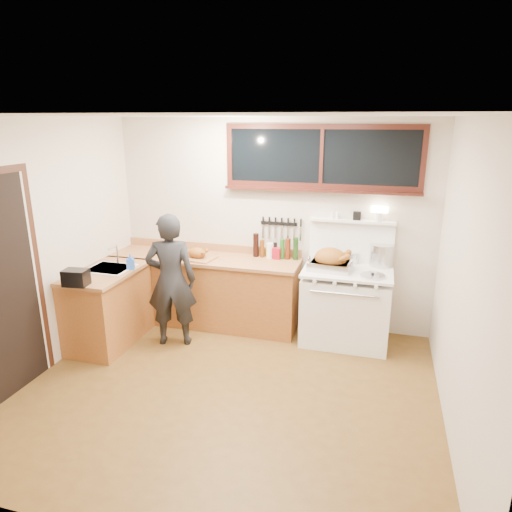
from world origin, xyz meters
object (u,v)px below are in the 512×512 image
(man, at_px, (171,280))
(roast_turkey, at_px, (331,261))
(vintage_stove, at_px, (346,304))
(cutting_board, at_px, (197,255))

(man, height_order, roast_turkey, man)
(vintage_stove, relative_size, roast_turkey, 3.09)
(cutting_board, bearing_deg, man, -101.90)
(vintage_stove, height_order, roast_turkey, vintage_stove)
(vintage_stove, bearing_deg, roast_turkey, -165.47)
(vintage_stove, height_order, man, vintage_stove)
(cutting_board, height_order, roast_turkey, roast_turkey)
(roast_turkey, bearing_deg, vintage_stove, 14.53)
(vintage_stove, xyz_separation_m, man, (-1.96, -0.60, 0.32))
(cutting_board, xyz_separation_m, roast_turkey, (1.65, 0.02, 0.05))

